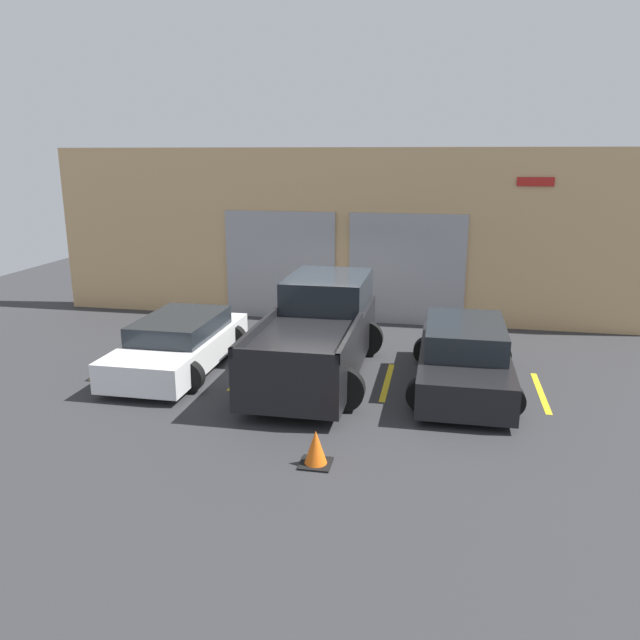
{
  "coord_description": "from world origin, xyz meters",
  "views": [
    {
      "loc": [
        2.48,
        -13.64,
        4.5
      ],
      "look_at": [
        0.0,
        -1.14,
        1.1
      ],
      "focal_mm": 35.0,
      "sensor_mm": 36.0,
      "label": 1
    }
  ],
  "objects_px": {
    "sedan_side": "(464,358)",
    "traffic_cone": "(316,449)",
    "pickup_truck": "(318,333)",
    "sedan_white": "(180,343)"
  },
  "relations": [
    {
      "from": "pickup_truck",
      "to": "sedan_white",
      "type": "height_order",
      "value": "pickup_truck"
    },
    {
      "from": "sedan_side",
      "to": "traffic_cone",
      "type": "distance_m",
      "value": 4.36
    },
    {
      "from": "pickup_truck",
      "to": "sedan_white",
      "type": "xyz_separation_m",
      "value": [
        -3.0,
        -0.27,
        -0.34
      ]
    },
    {
      "from": "sedan_white",
      "to": "pickup_truck",
      "type": "bearing_deg",
      "value": 5.12
    },
    {
      "from": "sedan_white",
      "to": "sedan_side",
      "type": "height_order",
      "value": "sedan_side"
    },
    {
      "from": "pickup_truck",
      "to": "sedan_white",
      "type": "bearing_deg",
      "value": -174.88
    },
    {
      "from": "pickup_truck",
      "to": "traffic_cone",
      "type": "height_order",
      "value": "pickup_truck"
    },
    {
      "from": "pickup_truck",
      "to": "sedan_side",
      "type": "xyz_separation_m",
      "value": [
        3.0,
        -0.27,
        -0.27
      ]
    },
    {
      "from": "sedan_side",
      "to": "traffic_cone",
      "type": "bearing_deg",
      "value": -120.74
    },
    {
      "from": "sedan_white",
      "to": "traffic_cone",
      "type": "distance_m",
      "value": 5.31
    }
  ]
}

